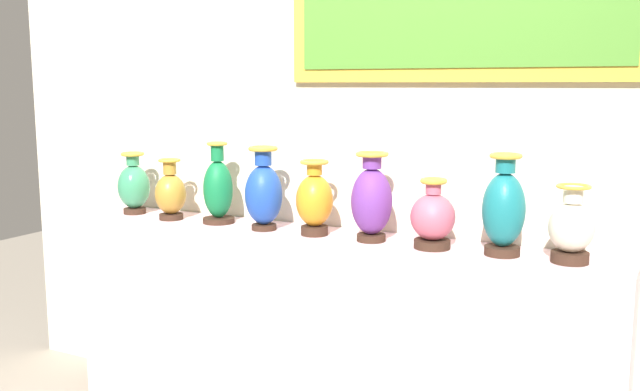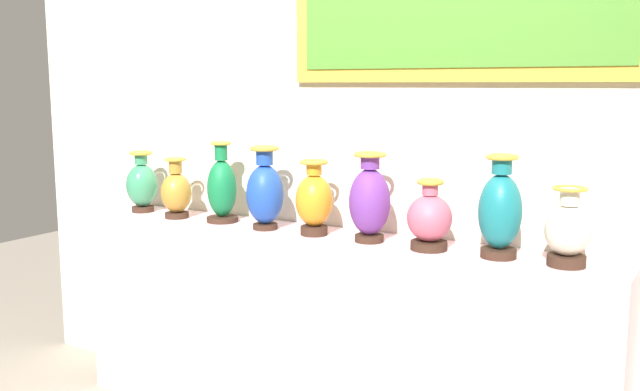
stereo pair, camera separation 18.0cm
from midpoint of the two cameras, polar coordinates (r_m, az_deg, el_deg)
display_shelf at (r=3.41m, az=1.54°, el=-11.23°), size 2.70×0.33×0.99m
back_wall at (r=3.39m, az=3.77°, el=6.52°), size 4.08×0.14×3.02m
vase_jade at (r=3.90m, az=-12.86°, el=0.87°), size 0.17×0.17×0.33m
vase_ochre at (r=3.68m, az=-10.14°, el=0.27°), size 0.16×0.16×0.31m
vase_emerald at (r=3.54m, az=-6.47°, el=0.55°), size 0.16×0.16×0.40m
vase_sapphire at (r=3.34m, az=-2.93°, el=0.29°), size 0.18×0.18×0.40m
vase_amber at (r=3.21m, az=1.12°, el=-0.40°), size 0.17×0.17×0.34m
vase_violet at (r=3.08m, az=5.68°, el=-0.40°), size 0.18×0.18×0.39m
vase_rose at (r=2.98m, az=10.52°, el=-1.87°), size 0.19×0.19×0.30m
vase_teal at (r=2.90m, az=16.03°, el=-1.22°), size 0.17×0.17×0.41m
vase_ivory at (r=2.85m, az=21.05°, el=-2.70°), size 0.17×0.17×0.30m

